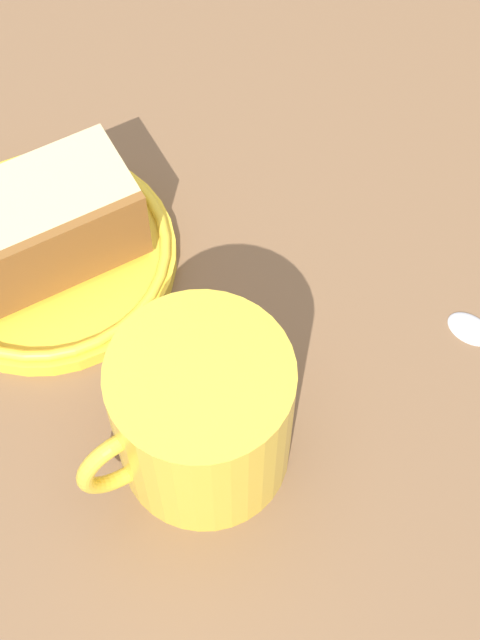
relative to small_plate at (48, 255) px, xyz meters
The scene contains 4 objects.
ground_plane 10.63cm from the small_plate, ahead, with size 140.41×140.41×3.63cm, color brown.
small_plate is the anchor object (origin of this frame).
cake_slice 3.36cm from the small_plate, 57.64° to the right, with size 13.31×11.65×6.17cm.
tea_mug 17.06cm from the small_plate, 48.21° to the right, with size 11.22×9.66×10.08cm.
Camera 1 is at (4.33, -31.88, 52.89)cm, focal length 54.79 mm.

